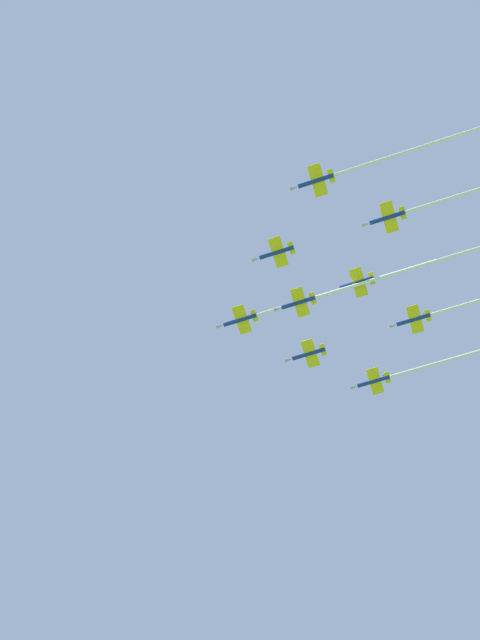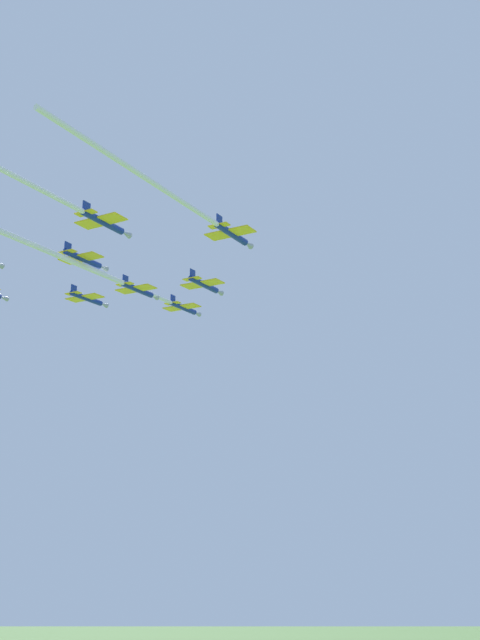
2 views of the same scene
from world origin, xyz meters
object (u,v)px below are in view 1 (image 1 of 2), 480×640
(jet_port_inner, at_px, (276,253))
(jet_port_outer, at_px, (364,283))
(jet_lead, at_px, (302,301))
(jet_tail_end, at_px, (456,307))
(jet_starboard_outer, at_px, (367,164))
(jet_starboard_trail, at_px, (443,200))
(jet_port_trail, at_px, (356,283))
(jet_center_rear, at_px, (419,368))
(jet_starboard_inner, at_px, (308,354))

(jet_port_inner, distance_m, jet_port_outer, 28.93)
(jet_lead, bearing_deg, jet_tail_end, -69.12)
(jet_starboard_outer, bearing_deg, jet_starboard_trail, -47.24)
(jet_starboard_outer, xyz_separation_m, jet_starboard_trail, (-22.66, 11.56, 0.42))
(jet_port_outer, relative_size, jet_starboard_trail, 1.15)
(jet_port_trail, bearing_deg, jet_port_outer, -90.00)
(jet_port_outer, height_order, jet_center_rear, jet_center_rear)
(jet_center_rear, bearing_deg, jet_starboard_trail, -159.90)
(jet_starboard_outer, distance_m, jet_center_rear, 69.10)
(jet_starboard_outer, bearing_deg, jet_lead, 40.73)
(jet_center_rear, bearing_deg, jet_starboard_inner, 117.76)
(jet_starboard_trail, bearing_deg, jet_port_inner, 90.00)
(jet_lead, distance_m, jet_starboard_inner, 17.64)
(jet_port_inner, bearing_deg, jet_tail_end, -54.62)
(jet_port_outer, bearing_deg, jet_center_rear, -15.57)
(jet_starboard_outer, distance_m, jet_tail_end, 54.10)
(jet_starboard_inner, xyz_separation_m, jet_port_outer, (8.20, 27.73, 1.00))
(jet_port_inner, distance_m, jet_tail_end, 59.66)
(jet_port_outer, distance_m, jet_port_trail, 2.99)
(jet_port_inner, distance_m, jet_starboard_inner, 34.59)
(jet_starboard_outer, height_order, jet_tail_end, jet_tail_end)
(jet_port_outer, distance_m, jet_starboard_outer, 35.94)
(jet_center_rear, height_order, jet_starboard_trail, jet_center_rear)
(jet_lead, distance_m, jet_center_rear, 45.42)
(jet_starboard_outer, xyz_separation_m, jet_tail_end, (-53.99, -3.31, 0.75))
(jet_starboard_inner, bearing_deg, jet_center_rear, -62.24)
(jet_port_outer, xyz_separation_m, jet_tail_end, (-24.99, 17.92, 1.44))
(jet_starboard_trail, xyz_separation_m, jet_tail_end, (-31.33, -14.88, 0.33))
(jet_starboard_inner, height_order, jet_center_rear, jet_center_rear)
(jet_starboard_outer, xyz_separation_m, jet_port_trail, (-28.15, -23.54, 0.99))
(jet_starboard_outer, bearing_deg, jet_starboard_inner, 32.57)
(jet_port_inner, relative_size, jet_starboard_inner, 1.00)
(jet_port_outer, distance_m, jet_tail_end, 30.79)
(jet_lead, relative_size, jet_starboard_outer, 1.18)
(jet_lead, bearing_deg, jet_starboard_inner, 11.01)
(jet_starboard_outer, relative_size, jet_center_rear, 1.01)
(jet_starboard_inner, xyz_separation_m, jet_starboard_outer, (37.20, 48.96, 1.69))
(jet_port_outer, relative_size, jet_starboard_outer, 1.21)
(jet_center_rear, relative_size, jet_port_trail, 4.16)
(jet_lead, distance_m, jet_tail_end, 48.47)
(jet_starboard_inner, height_order, jet_starboard_outer, jet_starboard_outer)
(jet_starboard_inner, distance_m, jet_center_rear, 37.18)
(jet_lead, height_order, jet_port_outer, jet_lead)
(jet_port_inner, distance_m, jet_center_rear, 61.34)
(jet_port_outer, bearing_deg, jet_lead, 90.00)
(jet_starboard_inner, bearing_deg, jet_tail_end, -90.00)
(jet_port_trail, bearing_deg, jet_starboard_inner, 50.19)
(jet_tail_end, bearing_deg, jet_lead, 110.88)
(jet_lead, bearing_deg, jet_port_outer, -90.00)
(jet_starboard_inner, relative_size, jet_tail_end, 0.26)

